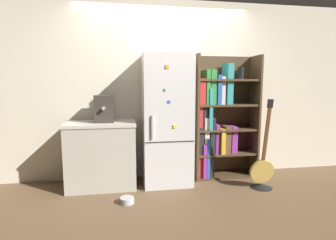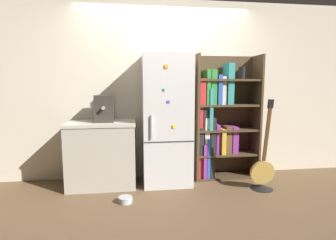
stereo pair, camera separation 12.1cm
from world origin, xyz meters
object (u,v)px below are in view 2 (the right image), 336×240
pet_bowl (125,199)px  guitar (262,176)px  espresso_machine (105,108)px  refrigerator (166,120)px  bookshelf (218,121)px

pet_bowl → guitar: bearing=5.8°
espresso_machine → pet_bowl: size_ratio=2.17×
refrigerator → espresso_machine: (-0.84, -0.00, 0.17)m
bookshelf → pet_bowl: bookshelf is taller
bookshelf → guitar: bookshelf is taller
refrigerator → bookshelf: bearing=9.8°
bookshelf → guitar: bearing=-51.7°
refrigerator → espresso_machine: size_ratio=4.96×
bookshelf → espresso_machine: bookshelf is taller
espresso_machine → guitar: bearing=-11.7°
refrigerator → guitar: 1.49m
refrigerator → bookshelf: bookshelf is taller
refrigerator → bookshelf: size_ratio=0.99×
pet_bowl → bookshelf: bearing=28.9°
refrigerator → guitar: refrigerator is taller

